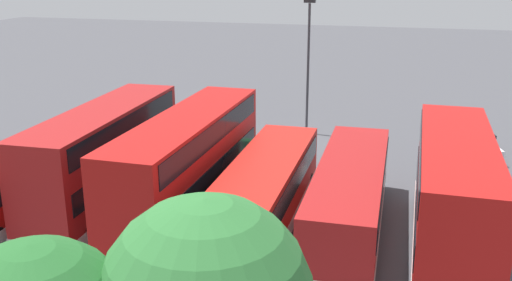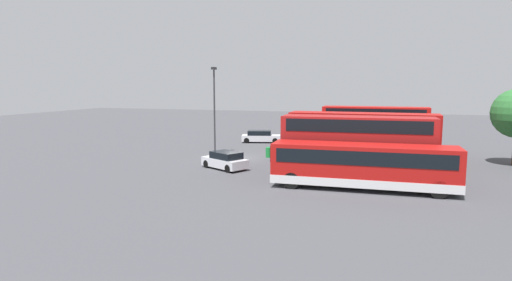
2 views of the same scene
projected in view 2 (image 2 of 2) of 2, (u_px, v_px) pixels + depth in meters
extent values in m
plane|color=#47474C|center=(239.00, 158.00, 39.37)|extent=(140.00, 140.00, 0.00)
cube|color=#B71411|center=(374.00, 127.00, 43.97)|extent=(2.65, 10.73, 4.20)
cube|color=silver|center=(374.00, 144.00, 44.21)|extent=(2.69, 10.77, 0.55)
cube|color=black|center=(374.00, 129.00, 44.00)|extent=(2.70, 9.93, 0.90)
cube|color=black|center=(375.00, 113.00, 43.78)|extent=(2.70, 9.93, 0.90)
cube|color=black|center=(323.00, 127.00, 45.67)|extent=(2.25, 0.08, 1.10)
cylinder|color=black|center=(335.00, 144.00, 44.39)|extent=(0.31, 1.10, 1.10)
cylinder|color=black|center=(337.00, 142.00, 46.51)|extent=(0.31, 1.10, 1.10)
cylinder|color=black|center=(414.00, 148.00, 41.94)|extent=(0.31, 1.10, 1.10)
cylinder|color=black|center=(413.00, 145.00, 44.06)|extent=(0.31, 1.10, 1.10)
cube|color=#A51919|center=(362.00, 138.00, 40.75)|extent=(2.73, 11.08, 2.60)
cube|color=silver|center=(362.00, 149.00, 40.88)|extent=(2.77, 11.12, 0.55)
cube|color=black|center=(363.00, 132.00, 40.67)|extent=(2.78, 10.28, 0.90)
cube|color=black|center=(306.00, 130.00, 42.26)|extent=(2.25, 0.10, 1.10)
cylinder|color=black|center=(318.00, 149.00, 41.00)|extent=(0.32, 1.10, 1.10)
cylinder|color=black|center=(321.00, 146.00, 43.14)|extent=(0.32, 1.10, 1.10)
cylinder|color=black|center=(407.00, 153.00, 38.64)|extent=(0.32, 1.10, 1.10)
cylinder|color=black|center=(406.00, 150.00, 40.78)|extent=(0.32, 1.10, 1.10)
cube|color=red|center=(364.00, 143.00, 37.44)|extent=(2.65, 10.47, 2.60)
cube|color=silver|center=(364.00, 154.00, 37.57)|extent=(2.69, 10.51, 0.55)
cube|color=black|center=(364.00, 136.00, 37.36)|extent=(2.70, 9.67, 0.90)
cube|color=black|center=(306.00, 134.00, 38.89)|extent=(2.25, 0.08, 1.10)
cylinder|color=black|center=(319.00, 155.00, 37.63)|extent=(0.31, 1.10, 1.10)
cylinder|color=black|center=(323.00, 151.00, 39.76)|extent=(0.31, 1.10, 1.10)
cylinder|color=black|center=(410.00, 159.00, 35.40)|extent=(0.31, 1.10, 1.10)
cylinder|color=black|center=(408.00, 155.00, 37.53)|extent=(0.31, 1.10, 1.10)
cube|color=#B71411|center=(362.00, 139.00, 34.15)|extent=(2.70, 11.78, 4.20)
cube|color=silver|center=(361.00, 161.00, 34.39)|extent=(2.74, 11.82, 0.55)
cube|color=black|center=(362.00, 141.00, 34.17)|extent=(2.75, 10.98, 0.90)
cube|color=black|center=(362.00, 120.00, 33.95)|extent=(2.75, 10.98, 0.90)
cube|color=black|center=(291.00, 138.00, 36.02)|extent=(2.25, 0.09, 1.10)
cylinder|color=black|center=(305.00, 161.00, 34.74)|extent=(0.31, 1.10, 1.10)
cylinder|color=black|center=(310.00, 157.00, 36.86)|extent=(0.31, 1.10, 1.10)
cylinder|color=black|center=(420.00, 168.00, 31.93)|extent=(0.31, 1.10, 1.10)
cylinder|color=black|center=(419.00, 162.00, 34.05)|extent=(0.31, 1.10, 1.10)
cube|color=#A51919|center=(357.00, 145.00, 30.42)|extent=(2.92, 10.84, 4.20)
cube|color=silver|center=(356.00, 170.00, 30.66)|extent=(2.96, 10.88, 0.55)
cube|color=black|center=(356.00, 148.00, 30.45)|extent=(2.95, 10.04, 0.90)
cube|color=black|center=(357.00, 125.00, 30.23)|extent=(2.95, 10.04, 0.90)
cube|color=black|center=(284.00, 145.00, 31.91)|extent=(2.25, 0.14, 1.10)
cylinder|color=black|center=(299.00, 171.00, 30.67)|extent=(0.34, 1.11, 1.10)
cylinder|color=black|center=(304.00, 165.00, 32.82)|extent=(0.34, 1.11, 1.10)
cylinder|color=black|center=(415.00, 177.00, 28.53)|extent=(0.34, 1.11, 1.10)
cylinder|color=black|center=(412.00, 171.00, 30.67)|extent=(0.34, 1.11, 1.10)
cube|color=#B71411|center=(363.00, 164.00, 27.31)|extent=(2.98, 11.89, 2.60)
cube|color=silver|center=(362.00, 180.00, 27.45)|extent=(3.02, 11.94, 0.55)
cube|color=black|center=(363.00, 155.00, 27.23)|extent=(3.01, 11.10, 0.90)
cube|color=black|center=(274.00, 152.00, 28.82)|extent=(2.25, 0.14, 1.10)
cylinder|color=black|center=(291.00, 181.00, 27.59)|extent=(0.34, 1.11, 1.10)
cylinder|color=black|center=(297.00, 174.00, 29.73)|extent=(0.34, 1.11, 1.10)
cylinder|color=black|center=(439.00, 190.00, 25.18)|extent=(0.34, 1.11, 1.10)
cylinder|color=black|center=(434.00, 181.00, 27.33)|extent=(0.34, 1.11, 1.10)
cube|color=silver|center=(261.00, 138.00, 49.99)|extent=(2.85, 4.85, 0.70)
cube|color=black|center=(259.00, 133.00, 49.92)|extent=(2.26, 3.05, 0.55)
cylinder|color=black|center=(275.00, 139.00, 50.70)|extent=(0.37, 0.67, 0.64)
cylinder|color=black|center=(275.00, 141.00, 49.12)|extent=(0.37, 0.67, 0.64)
cylinder|color=black|center=(248.00, 139.00, 50.91)|extent=(0.37, 0.67, 0.64)
cylinder|color=black|center=(247.00, 140.00, 49.33)|extent=(0.37, 0.67, 0.64)
cube|color=silver|center=(225.00, 162.00, 34.18)|extent=(3.48, 4.36, 0.70)
cube|color=black|center=(226.00, 155.00, 33.96)|extent=(2.58, 2.88, 0.55)
cylinder|color=black|center=(207.00, 164.00, 34.65)|extent=(0.50, 0.67, 0.64)
cylinder|color=black|center=(222.00, 161.00, 35.75)|extent=(0.50, 0.67, 0.64)
cylinder|color=black|center=(228.00, 169.00, 32.67)|extent=(0.50, 0.67, 0.64)
cylinder|color=black|center=(243.00, 166.00, 33.76)|extent=(0.50, 0.67, 0.64)
cylinder|color=#38383D|center=(214.00, 113.00, 40.55)|extent=(0.16, 0.16, 8.23)
cube|color=#262628|center=(214.00, 68.00, 39.99)|extent=(0.70, 0.30, 0.24)
cylinder|color=#197F33|center=(269.00, 152.00, 39.65)|extent=(0.60, 0.60, 0.95)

